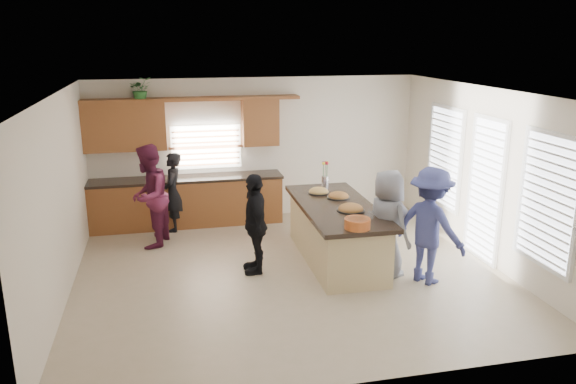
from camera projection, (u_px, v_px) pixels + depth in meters
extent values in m
plane|color=#BDA88D|center=(289.00, 272.00, 8.78)|extent=(6.50, 6.50, 0.00)
cube|color=silver|center=(256.00, 148.00, 11.23)|extent=(6.50, 0.02, 2.80)
cube|color=silver|center=(356.00, 262.00, 5.59)|extent=(6.50, 0.02, 2.80)
cube|color=silver|center=(60.00, 199.00, 7.72)|extent=(0.02, 6.00, 2.80)
cube|color=silver|center=(485.00, 175.00, 9.09)|extent=(0.02, 6.00, 2.80)
cube|color=white|center=(290.00, 92.00, 8.03)|extent=(6.50, 6.00, 0.02)
cube|color=brown|center=(187.00, 202.00, 10.89)|extent=(3.65, 0.62, 0.90)
cube|color=black|center=(186.00, 179.00, 10.76)|extent=(3.70, 0.65, 0.05)
cube|color=brown|center=(124.00, 127.00, 10.39)|extent=(1.50, 0.36, 0.90)
cube|color=brown|center=(260.00, 122.00, 10.92)|extent=(0.70, 0.36, 0.90)
cube|color=brown|center=(193.00, 99.00, 10.52)|extent=(4.05, 0.40, 0.06)
cube|color=brown|center=(206.00, 147.00, 10.96)|extent=(1.35, 0.08, 0.85)
cube|color=white|center=(445.00, 157.00, 10.30)|extent=(0.06, 1.10, 1.75)
cube|color=white|center=(485.00, 190.00, 9.05)|extent=(0.06, 0.85, 2.25)
cube|color=white|center=(548.00, 201.00, 7.57)|extent=(0.06, 1.10, 1.75)
cube|color=tan|center=(336.00, 235.00, 9.16)|extent=(1.03, 2.51, 0.88)
cube|color=black|center=(337.00, 207.00, 9.03)|extent=(1.19, 2.72, 0.07)
cube|color=black|center=(336.00, 257.00, 9.27)|extent=(0.95, 2.43, 0.08)
cylinder|color=black|center=(351.00, 210.00, 8.70)|extent=(0.44, 0.44, 0.02)
ellipsoid|color=#B17537|center=(351.00, 209.00, 8.70)|extent=(0.39, 0.39, 0.18)
cylinder|color=black|center=(338.00, 197.00, 9.40)|extent=(0.39, 0.39, 0.02)
ellipsoid|color=#B17537|center=(338.00, 196.00, 9.39)|extent=(0.35, 0.35, 0.16)
cylinder|color=black|center=(319.00, 193.00, 9.68)|extent=(0.38, 0.38, 0.02)
ellipsoid|color=tan|center=(319.00, 192.00, 9.67)|extent=(0.34, 0.34, 0.15)
cylinder|color=#BD5622|center=(357.00, 223.00, 7.90)|extent=(0.37, 0.37, 0.15)
cylinder|color=beige|center=(357.00, 220.00, 7.89)|extent=(0.30, 0.30, 0.04)
cylinder|color=white|center=(371.00, 215.00, 8.33)|extent=(0.09, 0.09, 0.10)
cylinder|color=#A881BC|center=(321.00, 190.00, 9.80)|extent=(0.21, 0.21, 0.04)
cylinder|color=silver|center=(325.00, 181.00, 10.16)|extent=(0.13, 0.13, 0.18)
imported|color=#2D6F2C|center=(141.00, 89.00, 10.27)|extent=(0.47, 0.43, 0.45)
imported|color=black|center=(173.00, 192.00, 10.51)|extent=(0.46, 0.61, 1.50)
imported|color=#5D1B37|center=(149.00, 196.00, 9.67)|extent=(0.91, 1.04, 1.81)
imported|color=black|center=(255.00, 223.00, 8.63)|extent=(0.43, 0.94, 1.58)
imported|color=navy|center=(430.00, 226.00, 8.24)|extent=(1.14, 1.31, 1.76)
imported|color=slate|center=(387.00, 224.00, 8.49)|extent=(0.79, 0.95, 1.66)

